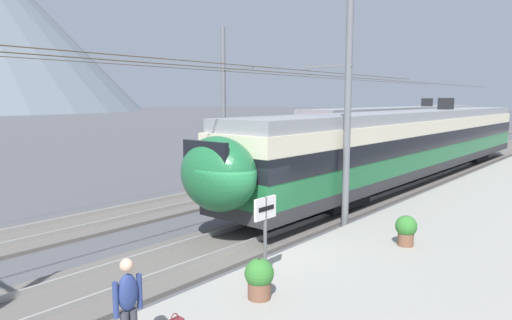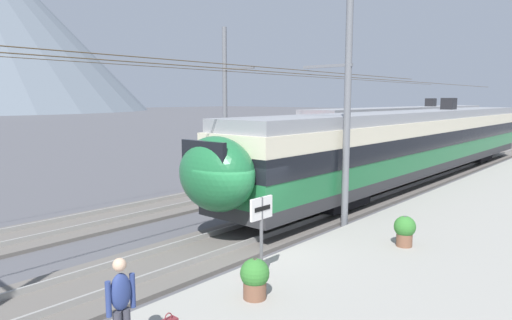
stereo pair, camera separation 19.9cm
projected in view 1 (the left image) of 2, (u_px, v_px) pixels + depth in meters
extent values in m
plane|color=#4C4C51|center=(256.00, 255.00, 13.13)|extent=(400.00, 400.00, 0.00)
cube|color=gray|center=(383.00, 286.00, 10.56)|extent=(120.00, 6.04, 0.28)
cube|color=#5B5651|center=(226.00, 244.00, 13.91)|extent=(120.00, 3.00, 0.12)
cube|color=gray|center=(243.00, 244.00, 13.43)|extent=(120.00, 0.07, 0.16)
cube|color=gray|center=(210.00, 235.00, 14.36)|extent=(120.00, 0.07, 0.16)
cube|color=#5B5651|center=(127.00, 215.00, 17.37)|extent=(120.00, 3.00, 0.12)
cube|color=gray|center=(138.00, 215.00, 16.88)|extent=(120.00, 0.07, 0.16)
cube|color=gray|center=(116.00, 209.00, 17.81)|extent=(120.00, 0.07, 0.16)
cube|color=#2D2D30|center=(416.00, 164.00, 24.99)|extent=(29.36, 2.89, 0.45)
cube|color=#1E6638|center=(416.00, 152.00, 24.90)|extent=(29.36, 2.89, 0.85)
cube|color=black|center=(417.00, 138.00, 24.80)|extent=(29.36, 2.93, 0.75)
cube|color=beige|center=(417.00, 125.00, 24.70)|extent=(29.36, 2.89, 0.65)
cube|color=gray|center=(418.00, 115.00, 24.63)|extent=(29.06, 2.69, 0.45)
cube|color=black|center=(327.00, 199.00, 18.22)|extent=(2.80, 2.31, 0.42)
cube|color=black|center=(465.00, 156.00, 31.88)|extent=(2.80, 2.31, 0.42)
ellipsoid|color=#1E6638|center=(218.00, 174.00, 13.38)|extent=(1.80, 2.66, 2.25)
cube|color=black|center=(205.00, 162.00, 12.95)|extent=(0.16, 1.74, 1.19)
cube|color=black|center=(446.00, 104.00, 27.86)|extent=(0.90, 0.70, 0.70)
cube|color=#2D2D30|center=(406.00, 143.00, 37.13)|extent=(27.90, 2.93, 0.45)
cube|color=maroon|center=(407.00, 135.00, 37.04)|extent=(27.90, 2.93, 0.85)
cube|color=black|center=(407.00, 125.00, 36.93)|extent=(27.90, 2.97, 0.75)
cube|color=silver|center=(407.00, 116.00, 36.84)|extent=(27.90, 2.93, 0.65)
cube|color=gray|center=(408.00, 110.00, 36.77)|extent=(27.60, 2.73, 0.45)
cube|color=black|center=(354.00, 158.00, 30.69)|extent=(2.80, 2.34, 0.42)
cube|color=black|center=(442.00, 141.00, 43.67)|extent=(2.80, 2.34, 0.42)
ellipsoid|color=maroon|center=(306.00, 138.00, 26.06)|extent=(1.80, 2.69, 2.25)
cube|color=black|center=(301.00, 131.00, 25.63)|extent=(0.16, 1.76, 1.19)
cube|color=black|center=(427.00, 102.00, 39.83)|extent=(0.90, 0.70, 0.70)
cylinder|color=slate|center=(348.00, 113.00, 15.49)|extent=(0.24, 0.24, 7.99)
cube|color=slate|center=(327.00, 66.00, 15.82)|extent=(0.10, 1.99, 0.10)
cylinder|color=#473823|center=(307.00, 74.00, 16.40)|extent=(46.80, 0.02, 0.02)
cylinder|color=slate|center=(224.00, 107.00, 23.44)|extent=(0.24, 0.24, 8.10)
cube|color=slate|center=(236.00, 68.00, 22.57)|extent=(0.10, 2.16, 0.10)
cylinder|color=#473823|center=(250.00, 73.00, 22.00)|extent=(46.80, 0.02, 0.02)
cylinder|color=#59595B|center=(265.00, 241.00, 10.23)|extent=(0.08, 0.08, 2.02)
cube|color=silver|center=(265.00, 208.00, 10.13)|extent=(0.70, 0.06, 0.50)
cube|color=black|center=(266.00, 208.00, 10.10)|extent=(0.52, 0.01, 0.10)
ellipsoid|color=navy|center=(128.00, 292.00, 7.23)|extent=(0.36, 0.22, 0.62)
sphere|color=tan|center=(127.00, 265.00, 7.17)|extent=(0.22, 0.22, 0.22)
cylinder|color=navy|center=(116.00, 300.00, 7.07)|extent=(0.09, 0.09, 0.58)
cylinder|color=navy|center=(139.00, 291.00, 7.40)|extent=(0.09, 0.09, 0.58)
torus|color=maroon|center=(174.00, 317.00, 8.13)|extent=(0.16, 0.02, 0.16)
cube|color=maroon|center=(253.00, 272.00, 10.73)|extent=(0.32, 0.18, 0.25)
torus|color=maroon|center=(253.00, 265.00, 10.71)|extent=(0.16, 0.02, 0.16)
cylinder|color=brown|center=(406.00, 239.00, 13.04)|extent=(0.45, 0.45, 0.39)
sphere|color=#33752D|center=(406.00, 226.00, 12.99)|extent=(0.62, 0.62, 0.62)
sphere|color=purple|center=(406.00, 221.00, 12.97)|extent=(0.34, 0.34, 0.34)
cylinder|color=brown|center=(259.00, 290.00, 9.59)|extent=(0.49, 0.49, 0.37)
sphere|color=#33752D|center=(259.00, 273.00, 9.54)|extent=(0.63, 0.63, 0.63)
sphere|color=#DB5193|center=(259.00, 267.00, 9.52)|extent=(0.34, 0.34, 0.34)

